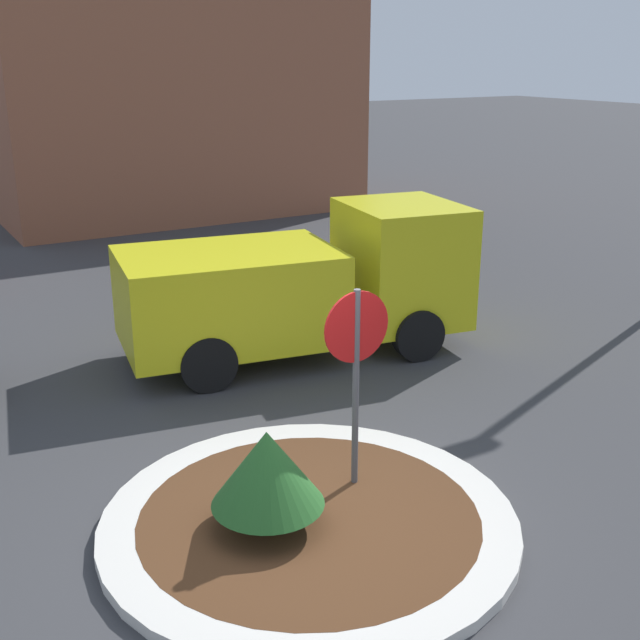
# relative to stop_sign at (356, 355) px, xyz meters

# --- Properties ---
(ground_plane) EXTENTS (120.00, 120.00, 0.00)m
(ground_plane) POSITION_rel_stop_sign_xyz_m (-0.75, -0.34, -1.59)
(ground_plane) COLOR #38383A
(traffic_island) EXTENTS (4.16, 4.16, 0.13)m
(traffic_island) POSITION_rel_stop_sign_xyz_m (-0.75, -0.34, -1.53)
(traffic_island) COLOR beige
(traffic_island) RESTS_ON ground_plane
(stop_sign) EXTENTS (0.75, 0.07, 2.28)m
(stop_sign) POSITION_rel_stop_sign_xyz_m (0.00, 0.00, 0.00)
(stop_sign) COLOR #4C4C51
(stop_sign) RESTS_ON ground_plane
(island_shrub) EXTENTS (1.10, 1.10, 1.01)m
(island_shrub) POSITION_rel_stop_sign_xyz_m (-1.18, -0.28, -0.84)
(island_shrub) COLOR brown
(island_shrub) RESTS_ON traffic_island
(utility_truck) EXTENTS (5.54, 2.85, 2.25)m
(utility_truck) POSITION_rel_stop_sign_xyz_m (1.61, 3.98, -0.46)
(utility_truck) COLOR gold
(utility_truck) RESTS_ON ground_plane
(storefront_building) EXTENTS (10.03, 6.07, 7.60)m
(storefront_building) POSITION_rel_stop_sign_xyz_m (4.27, 16.69, 2.22)
(storefront_building) COLOR #93563D
(storefront_building) RESTS_ON ground_plane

